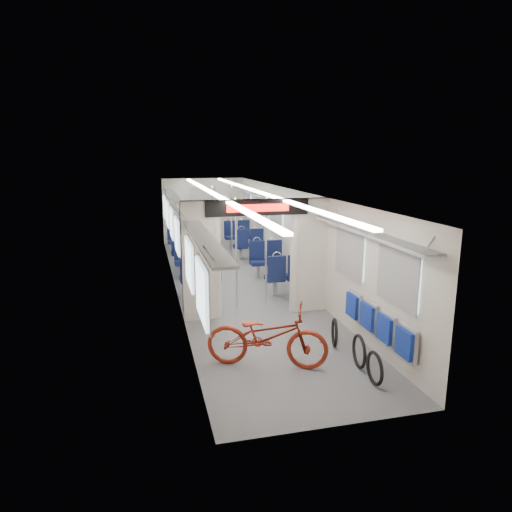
# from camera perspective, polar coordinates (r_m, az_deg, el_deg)

# --- Properties ---
(carriage) EXTENTS (12.00, 12.02, 2.31)m
(carriage) POSITION_cam_1_polar(r_m,az_deg,el_deg) (10.52, -2.22, 3.65)
(carriage) COLOR #515456
(carriage) RESTS_ON ground
(bicycle) EXTENTS (1.94, 1.28, 0.96)m
(bicycle) POSITION_cam_1_polar(r_m,az_deg,el_deg) (6.92, 1.39, -9.99)
(bicycle) COLOR maroon
(bicycle) RESTS_ON ground
(flip_bench) EXTENTS (0.12, 2.07, 0.47)m
(flip_bench) POSITION_cam_1_polar(r_m,az_deg,el_deg) (7.42, 14.91, -8.01)
(flip_bench) COLOR gray
(flip_bench) RESTS_ON carriage
(bike_hoop_a) EXTENTS (0.07, 0.49, 0.49)m
(bike_hoop_a) POSITION_cam_1_polar(r_m,az_deg,el_deg) (6.72, 14.60, -13.62)
(bike_hoop_a) COLOR black
(bike_hoop_a) RESTS_ON ground
(bike_hoop_b) EXTENTS (0.10, 0.52, 0.52)m
(bike_hoop_b) POSITION_cam_1_polar(r_m,az_deg,el_deg) (7.14, 12.76, -11.72)
(bike_hoop_b) COLOR black
(bike_hoop_b) RESTS_ON ground
(bike_hoop_c) EXTENTS (0.17, 0.48, 0.48)m
(bike_hoop_c) POSITION_cam_1_polar(r_m,az_deg,el_deg) (7.82, 9.78, -9.56)
(bike_hoop_c) COLOR black
(bike_hoop_c) RESTS_ON ground
(seat_bay_near_left) EXTENTS (0.91, 2.09, 1.10)m
(seat_bay_near_left) POSITION_cam_1_polar(r_m,az_deg,el_deg) (11.15, -7.51, -0.95)
(seat_bay_near_left) COLOR #0C1337
(seat_bay_near_left) RESTS_ON ground
(seat_bay_near_right) EXTENTS (0.88, 1.91, 1.05)m
(seat_bay_near_right) POSITION_cam_1_polar(r_m,az_deg,el_deg) (11.07, 2.43, -1.08)
(seat_bay_near_right) COLOR #0C1337
(seat_bay_near_right) RESTS_ON ground
(seat_bay_far_left) EXTENTS (0.94, 2.23, 1.15)m
(seat_bay_far_left) POSITION_cam_1_polar(r_m,az_deg,el_deg) (13.99, -8.87, 1.86)
(seat_bay_far_left) COLOR #0C1337
(seat_bay_far_left) RESTS_ON ground
(seat_bay_far_right) EXTENTS (0.88, 1.92, 1.05)m
(seat_bay_far_right) POSITION_cam_1_polar(r_m,az_deg,el_deg) (14.62, -1.67, 2.31)
(seat_bay_far_right) COLOR #0C1337
(seat_bay_far_right) RESTS_ON ground
(stanchion_near_left) EXTENTS (0.04, 0.04, 2.30)m
(stanchion_near_left) POSITION_cam_1_polar(r_m,az_deg,el_deg) (9.22, -2.48, 0.15)
(stanchion_near_left) COLOR silver
(stanchion_near_left) RESTS_ON ground
(stanchion_near_right) EXTENTS (0.04, 0.04, 2.30)m
(stanchion_near_right) POSITION_cam_1_polar(r_m,az_deg,el_deg) (9.51, 1.25, 0.54)
(stanchion_near_right) COLOR silver
(stanchion_near_right) RESTS_ON ground
(stanchion_far_left) EXTENTS (0.04, 0.04, 2.30)m
(stanchion_far_left) POSITION_cam_1_polar(r_m,az_deg,el_deg) (12.61, -5.39, 3.49)
(stanchion_far_left) COLOR silver
(stanchion_far_left) RESTS_ON ground
(stanchion_far_right) EXTENTS (0.04, 0.04, 2.30)m
(stanchion_far_right) POSITION_cam_1_polar(r_m,az_deg,el_deg) (12.83, -3.07, 3.69)
(stanchion_far_right) COLOR silver
(stanchion_far_right) RESTS_ON ground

